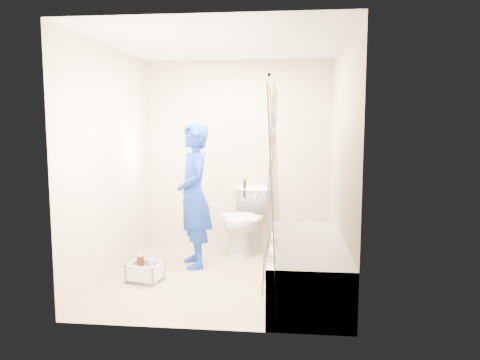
# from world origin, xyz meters

# --- Properties ---
(floor) EXTENTS (2.60, 2.60, 0.00)m
(floor) POSITION_xyz_m (0.00, 0.00, 0.00)
(floor) COLOR gray
(floor) RESTS_ON ground
(ceiling) EXTENTS (2.40, 2.60, 0.02)m
(ceiling) POSITION_xyz_m (0.00, 0.00, 2.40)
(ceiling) COLOR silver
(ceiling) RESTS_ON wall_back
(wall_back) EXTENTS (2.40, 0.02, 2.40)m
(wall_back) POSITION_xyz_m (0.00, 1.30, 1.20)
(wall_back) COLOR #B9B08E
(wall_back) RESTS_ON ground
(wall_front) EXTENTS (2.40, 0.02, 2.40)m
(wall_front) POSITION_xyz_m (0.00, -1.30, 1.20)
(wall_front) COLOR #B9B08E
(wall_front) RESTS_ON ground
(wall_left) EXTENTS (0.02, 2.60, 2.40)m
(wall_left) POSITION_xyz_m (-1.20, 0.00, 1.20)
(wall_left) COLOR #B9B08E
(wall_left) RESTS_ON ground
(wall_right) EXTENTS (0.02, 2.60, 2.40)m
(wall_right) POSITION_xyz_m (1.20, 0.00, 1.20)
(wall_right) COLOR #B9B08E
(wall_right) RESTS_ON ground
(bathtub) EXTENTS (0.70, 1.75, 0.50)m
(bathtub) POSITION_xyz_m (0.85, -0.43, 0.27)
(bathtub) COLOR white
(bathtub) RESTS_ON ground
(curtain_rod) EXTENTS (0.02, 1.90, 0.02)m
(curtain_rod) POSITION_xyz_m (0.52, -0.43, 1.95)
(curtain_rod) COLOR silver
(curtain_rod) RESTS_ON wall_back
(shower_curtain) EXTENTS (0.06, 1.75, 1.80)m
(shower_curtain) POSITION_xyz_m (0.52, -0.43, 1.02)
(shower_curtain) COLOR white
(shower_curtain) RESTS_ON curtain_rod
(toilet) EXTENTS (0.64, 0.88, 0.80)m
(toilet) POSITION_xyz_m (0.12, 0.94, 0.40)
(toilet) COLOR white
(toilet) RESTS_ON ground
(tank_lid) EXTENTS (0.53, 0.34, 0.04)m
(tank_lid) POSITION_xyz_m (0.09, 0.82, 0.47)
(tank_lid) COLOR white
(tank_lid) RESTS_ON toilet
(tank_internals) EXTENTS (0.19, 0.09, 0.26)m
(tank_internals) POSITION_xyz_m (0.14, 1.16, 0.79)
(tank_internals) COLOR black
(tank_internals) RESTS_ON toilet
(plumber) EXTENTS (0.59, 0.69, 1.61)m
(plumber) POSITION_xyz_m (-0.39, 0.32, 0.80)
(plumber) COLOR #0F1F9D
(plumber) RESTS_ON ground
(cleaning_caddy) EXTENTS (0.37, 0.32, 0.25)m
(cleaning_caddy) POSITION_xyz_m (-0.77, -0.27, 0.09)
(cleaning_caddy) COLOR silver
(cleaning_caddy) RESTS_ON ground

